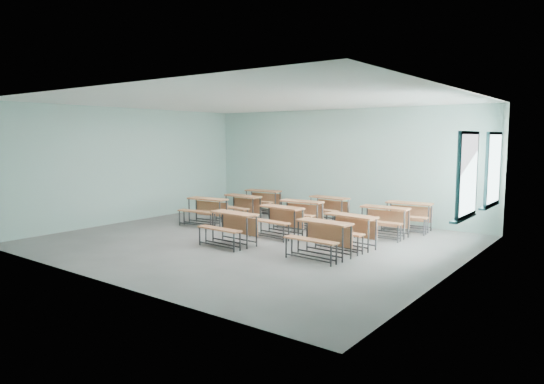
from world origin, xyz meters
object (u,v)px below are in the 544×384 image
(desk_unit_r1c0, at_px, (205,207))
(desk_unit_r2c2, at_px, (383,217))
(desk_unit_r3c1, at_px, (327,206))
(desk_unit_r2c0, at_px, (240,204))
(desk_unit_r3c0, at_px, (261,198))
(desk_unit_r0c2, at_px, (321,234))
(desk_unit_r3c2, at_px, (408,212))
(desk_unit_r1c2, at_px, (348,226))
(desk_unit_r0c1, at_px, (231,224))
(desk_unit_r2c1, at_px, (300,210))
(desk_unit_r1c1, at_px, (279,217))

(desk_unit_r1c0, relative_size, desk_unit_r2c2, 1.04)
(desk_unit_r2c2, distance_m, desk_unit_r3c1, 2.23)
(desk_unit_r2c0, relative_size, desk_unit_r3c0, 0.96)
(desk_unit_r0c2, relative_size, desk_unit_r3c2, 0.97)
(desk_unit_r1c2, height_order, desk_unit_r3c0, same)
(desk_unit_r1c2, xyz_separation_m, desk_unit_r3c1, (-1.96, 2.44, 0.00))
(desk_unit_r0c1, bearing_deg, desk_unit_r2c1, 90.39)
(desk_unit_r1c0, xyz_separation_m, desk_unit_r3c2, (4.73, 2.52, 0.00))
(desk_unit_r3c1, bearing_deg, desk_unit_r0c2, -55.40)
(desk_unit_r2c0, distance_m, desk_unit_r2c2, 4.25)
(desk_unit_r0c1, xyz_separation_m, desk_unit_r3c0, (-2.26, 3.97, 0.00))
(desk_unit_r1c1, bearing_deg, desk_unit_r3c2, 53.49)
(desk_unit_r1c2, distance_m, desk_unit_r3c2, 2.71)
(desk_unit_r1c1, relative_size, desk_unit_r2c2, 1.02)
(desk_unit_r0c1, height_order, desk_unit_r1c1, same)
(desk_unit_r1c2, bearing_deg, desk_unit_r3c0, 154.36)
(desk_unit_r2c0, height_order, desk_unit_r3c0, same)
(desk_unit_r3c0, relative_size, desk_unit_r3c2, 1.01)
(desk_unit_r2c0, bearing_deg, desk_unit_r2c2, 7.38)
(desk_unit_r0c2, distance_m, desk_unit_r1c2, 1.04)
(desk_unit_r0c2, relative_size, desk_unit_r2c1, 0.98)
(desk_unit_r1c1, xyz_separation_m, desk_unit_r2c1, (-0.18, 1.18, 0.00))
(desk_unit_r2c0, bearing_deg, desk_unit_r3c1, 31.36)
(desk_unit_r1c1, distance_m, desk_unit_r2c1, 1.19)
(desk_unit_r1c0, height_order, desk_unit_r2c1, same)
(desk_unit_r3c0, bearing_deg, desk_unit_r1c1, -52.29)
(desk_unit_r1c2, xyz_separation_m, desk_unit_r2c2, (0.10, 1.58, 0.00))
(desk_unit_r3c0, bearing_deg, desk_unit_r0c1, -67.36)
(desk_unit_r0c2, bearing_deg, desk_unit_r3c1, 121.91)
(desk_unit_r0c2, height_order, desk_unit_r2c2, same)
(desk_unit_r3c1, bearing_deg, desk_unit_r0c1, -88.38)
(desk_unit_r1c1, bearing_deg, desk_unit_r1c2, 0.56)
(desk_unit_r0c2, height_order, desk_unit_r3c2, same)
(desk_unit_r3c2, bearing_deg, desk_unit_r3c0, 174.32)
(desk_unit_r3c1, height_order, desk_unit_r3c2, same)
(desk_unit_r2c1, bearing_deg, desk_unit_r0c2, -54.07)
(desk_unit_r1c2, relative_size, desk_unit_r3c1, 1.00)
(desk_unit_r1c0, relative_size, desk_unit_r3c2, 1.00)
(desk_unit_r3c0, bearing_deg, desk_unit_r2c0, -83.17)
(desk_unit_r1c1, relative_size, desk_unit_r3c1, 0.98)
(desk_unit_r0c1, relative_size, desk_unit_r2c1, 0.97)
(desk_unit_r2c0, xyz_separation_m, desk_unit_r3c1, (2.18, 1.16, 0.00))
(desk_unit_r1c2, xyz_separation_m, desk_unit_r3c2, (0.27, 2.70, 0.00))
(desk_unit_r0c2, xyz_separation_m, desk_unit_r3c1, (-1.91, 3.47, 0.00))
(desk_unit_r0c1, relative_size, desk_unit_r2c0, 1.00)
(desk_unit_r0c1, height_order, desk_unit_r3c0, same)
(desk_unit_r1c1, relative_size, desk_unit_r3c2, 0.99)
(desk_unit_r1c0, relative_size, desk_unit_r1c1, 1.02)
(desk_unit_r1c2, xyz_separation_m, desk_unit_r3c0, (-4.49, 2.70, 0.00))
(desk_unit_r2c0, bearing_deg, desk_unit_r1c2, -13.86)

